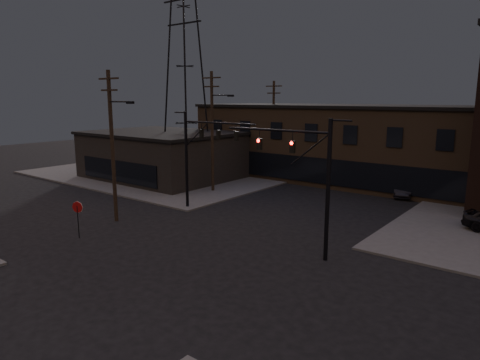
# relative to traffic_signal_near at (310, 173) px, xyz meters

# --- Properties ---
(ground) EXTENTS (140.00, 140.00, 0.00)m
(ground) POSITION_rel_traffic_signal_near_xyz_m (-5.36, -4.50, -4.93)
(ground) COLOR black
(ground) RESTS_ON ground
(sidewalk_nw) EXTENTS (30.00, 30.00, 0.15)m
(sidewalk_nw) POSITION_rel_traffic_signal_near_xyz_m (-27.36, 17.50, -4.86)
(sidewalk_nw) COLOR #474744
(sidewalk_nw) RESTS_ON ground
(building_row) EXTENTS (40.00, 12.00, 8.00)m
(building_row) POSITION_rel_traffic_signal_near_xyz_m (-5.36, 23.50, -0.93)
(building_row) COLOR #4D3A29
(building_row) RESTS_ON ground
(building_left) EXTENTS (16.00, 12.00, 5.00)m
(building_left) POSITION_rel_traffic_signal_near_xyz_m (-25.36, 11.50, -2.43)
(building_left) COLOR black
(building_left) RESTS_ON ground
(traffic_signal_near) EXTENTS (7.12, 0.24, 8.00)m
(traffic_signal_near) POSITION_rel_traffic_signal_near_xyz_m (0.00, 0.00, 0.00)
(traffic_signal_near) COLOR black
(traffic_signal_near) RESTS_ON ground
(traffic_signal_far) EXTENTS (7.12, 0.24, 8.00)m
(traffic_signal_far) POSITION_rel_traffic_signal_near_xyz_m (-12.07, 3.50, 0.08)
(traffic_signal_far) COLOR black
(traffic_signal_far) RESTS_ON ground
(stop_sign) EXTENTS (0.72, 0.33, 2.48)m
(stop_sign) POSITION_rel_traffic_signal_near_xyz_m (-13.36, -6.49, -3.09)
(stop_sign) COLOR black
(stop_sign) RESTS_ON ground
(utility_pole_near) EXTENTS (3.70, 0.28, 11.00)m
(utility_pole_near) POSITION_rel_traffic_signal_near_xyz_m (-14.79, -2.50, 0.94)
(utility_pole_near) COLOR black
(utility_pole_near) RESTS_ON ground
(utility_pole_mid) EXTENTS (3.70, 0.28, 11.50)m
(utility_pole_mid) POSITION_rel_traffic_signal_near_xyz_m (-15.79, 9.50, 1.19)
(utility_pole_mid) COLOR black
(utility_pole_mid) RESTS_ON ground
(utility_pole_far) EXTENTS (2.20, 0.28, 11.00)m
(utility_pole_far) POSITION_rel_traffic_signal_near_xyz_m (-16.86, 21.50, 0.85)
(utility_pole_far) COLOR black
(utility_pole_far) RESTS_ON ground
(transmission_tower) EXTENTS (7.00, 7.00, 25.00)m
(transmission_tower) POSITION_rel_traffic_signal_near_xyz_m (-23.36, 13.50, 7.57)
(transmission_tower) COLOR black
(transmission_tower) RESTS_ON ground
(car_crossing) EXTENTS (2.48, 4.42, 1.38)m
(car_crossing) POSITION_rel_traffic_signal_near_xyz_m (-0.51, 18.97, -4.24)
(car_crossing) COLOR black
(car_crossing) RESTS_ON ground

